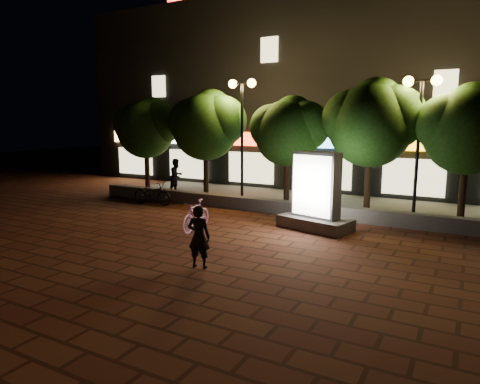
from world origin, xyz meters
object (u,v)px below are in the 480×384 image
Objects in this scene: tree_left at (207,123)px; tree_far_right at (470,126)px; tree_mid at (289,129)px; ad_kiosk at (316,198)px; scooter_parked at (152,193)px; street_lamp_right at (420,110)px; tree_right at (373,120)px; tree_far_left at (147,126)px; street_lamp_left at (242,109)px; scooter_pink at (196,215)px; rider at (199,237)px; pedestrian at (177,176)px.

tree_far_right is at bearing -0.00° from tree_left.
ad_kiosk is (2.25, -3.12, -2.19)m from tree_mid.
ad_kiosk reaches higher than scooter_parked.
street_lamp_right is at bearing -1.68° from tree_left.
tree_mid is 0.95× the size of tree_far_right.
street_lamp_right reaches higher than tree_far_right.
tree_far_left is at bearing -180.00° from tree_right.
tree_left is at bearing 0.00° from tree_far_left.
street_lamp_right is (4.95, -0.26, 0.68)m from tree_mid.
street_lamp_left reaches higher than scooter_pink.
tree_left is 2.93× the size of scooter_pink.
tree_far_right is at bearing 0.00° from tree_far_left.
rider is at bearing -58.27° from tree_left.
street_lamp_left reaches higher than tree_mid.
tree_far_left is 0.89× the size of street_lamp_left.
tree_far_right is (6.50, 0.00, 0.15)m from tree_mid.
ad_kiosk is at bearing -33.59° from street_lamp_left.
scooter_pink is (6.42, -5.19, -2.79)m from tree_far_left.
pedestrian is (-1.81, 0.04, -2.53)m from tree_left.
street_lamp_right is 3.22× the size of rider.
tree_far_right is 12.32m from scooter_parked.
scooter_pink is at bearing -148.16° from ad_kiosk.
ad_kiosk is 3.95m from scooter_pink.
street_lamp_left is 3.10× the size of pedestrian.
scooter_parked is at bearing -167.79° from street_lamp_right.
rider is at bearing -68.64° from street_lamp_left.
scooter_pink is (-4.38, -5.19, -3.06)m from tree_right.
pedestrian is (-10.76, 0.30, -2.98)m from street_lamp_right.
street_lamp_left is 5.23m from scooter_parked.
tree_far_left is at bearing 162.25° from ad_kiosk.
scooter_pink is at bearing -130.17° from tree_right.
tree_mid is at bearing 73.59° from scooter_pink.
tree_mid is 2.22m from street_lamp_left.
tree_far_right is 1.85× the size of ad_kiosk.
tree_left reaches higher than rider.
tree_far_right reaches higher than tree_mid.
rider is at bearing -103.94° from ad_kiosk.
tree_far_left is 8.72m from scooter_pink.
scooter_pink is at bearing -78.80° from street_lamp_left.
tree_far_left is 2.99× the size of rider.
tree_right is 3.03× the size of pedestrian.
street_lamp_right is 2.98× the size of scooter_pink.
tree_far_right is at bearing 9.61° from street_lamp_right.
scooter_pink is (2.92, -5.19, -2.94)m from tree_left.
tree_right is at bearing 0.00° from tree_far_left.
street_lamp_left is 3.10× the size of scooter_pink.
tree_right is at bearing 180.00° from tree_far_right.
street_lamp_left is at bearing -79.55° from rider.
tree_mid is 6.25m from pedestrian.
tree_mid is at bearing 176.96° from street_lamp_right.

